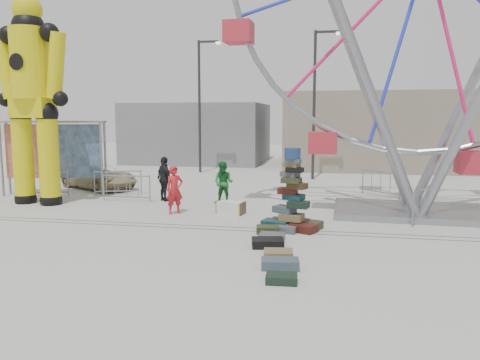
% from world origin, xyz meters
% --- Properties ---
extents(ground, '(90.00, 90.00, 0.00)m').
position_xyz_m(ground, '(0.00, 0.00, 0.00)').
color(ground, '#9E9E99').
rests_on(ground, ground).
extents(track_line_near, '(40.00, 0.04, 0.01)m').
position_xyz_m(track_line_near, '(0.00, 0.60, 0.00)').
color(track_line_near, '#47443F').
rests_on(track_line_near, ground).
extents(track_line_far, '(40.00, 0.04, 0.01)m').
position_xyz_m(track_line_far, '(0.00, 1.00, 0.00)').
color(track_line_far, '#47443F').
rests_on(track_line_far, ground).
extents(building_right, '(12.00, 8.00, 5.00)m').
position_xyz_m(building_right, '(7.00, 20.00, 2.50)').
color(building_right, gray).
rests_on(building_right, ground).
extents(building_left, '(10.00, 8.00, 4.40)m').
position_xyz_m(building_left, '(-6.00, 22.00, 2.20)').
color(building_left, gray).
rests_on(building_left, ground).
extents(lamp_post_right, '(1.41, 0.25, 8.00)m').
position_xyz_m(lamp_post_right, '(3.09, 13.00, 4.48)').
color(lamp_post_right, '#2D2D30').
rests_on(lamp_post_right, ground).
extents(lamp_post_left, '(1.41, 0.25, 8.00)m').
position_xyz_m(lamp_post_left, '(-3.91, 15.00, 4.48)').
color(lamp_post_left, '#2D2D30').
rests_on(lamp_post_left, ground).
extents(suitcase_tower, '(1.93, 1.60, 2.50)m').
position_xyz_m(suitcase_tower, '(2.76, 1.16, 0.70)').
color(suitcase_tower, '#173D47').
rests_on(suitcase_tower, ground).
extents(crash_test_dummy, '(3.29, 1.44, 8.24)m').
position_xyz_m(crash_test_dummy, '(-7.47, 3.51, 4.35)').
color(crash_test_dummy, black).
rests_on(crash_test_dummy, ground).
extents(banner_scaffold, '(4.56, 1.69, 3.26)m').
position_xyz_m(banner_scaffold, '(-8.01, 5.60, 2.45)').
color(banner_scaffold, gray).
rests_on(banner_scaffold, ground).
extents(steamer_trunk, '(1.05, 0.75, 0.44)m').
position_xyz_m(steamer_trunk, '(0.46, 3.00, 0.22)').
color(steamer_trunk, silver).
rests_on(steamer_trunk, ground).
extents(row_case_0, '(0.72, 0.56, 0.21)m').
position_xyz_m(row_case_0, '(2.10, 0.48, 0.11)').
color(row_case_0, '#31391C').
rests_on(row_case_0, ground).
extents(row_case_1, '(0.70, 0.56, 0.19)m').
position_xyz_m(row_case_1, '(2.32, -0.31, 0.10)').
color(row_case_1, '#53555B').
rests_on(row_case_1, ground).
extents(row_case_2, '(0.93, 0.73, 0.22)m').
position_xyz_m(row_case_2, '(2.30, -1.00, 0.11)').
color(row_case_2, black).
rests_on(row_case_2, ground).
extents(row_case_3, '(0.76, 0.61, 0.21)m').
position_xyz_m(row_case_3, '(2.68, -1.98, 0.10)').
color(row_case_3, olive).
rests_on(row_case_3, ground).
extents(row_case_4, '(0.91, 0.58, 0.23)m').
position_xyz_m(row_case_4, '(2.80, -2.73, 0.11)').
color(row_case_4, '#43525F').
rests_on(row_case_4, ground).
extents(row_case_5, '(0.67, 0.48, 0.18)m').
position_xyz_m(row_case_5, '(2.93, -3.64, 0.09)').
color(row_case_5, black).
rests_on(row_case_5, ground).
extents(barricade_dummy_a, '(1.89, 0.83, 1.10)m').
position_xyz_m(barricade_dummy_a, '(-8.21, 5.03, 0.55)').
color(barricade_dummy_a, gray).
rests_on(barricade_dummy_a, ground).
extents(barricade_dummy_b, '(1.92, 0.75, 1.10)m').
position_xyz_m(barricade_dummy_b, '(-5.26, 6.04, 0.55)').
color(barricade_dummy_b, gray).
rests_on(barricade_dummy_b, ground).
extents(barricade_dummy_c, '(2.00, 0.12, 1.10)m').
position_xyz_m(barricade_dummy_c, '(-4.24, 4.66, 0.55)').
color(barricade_dummy_c, gray).
rests_on(barricade_dummy_c, ground).
extents(barricade_wheel_front, '(0.93, 1.86, 1.10)m').
position_xyz_m(barricade_wheel_front, '(6.88, 3.00, 0.55)').
color(barricade_wheel_front, gray).
rests_on(barricade_wheel_front, ground).
extents(barricade_wheel_back, '(1.47, 1.50, 1.10)m').
position_xyz_m(barricade_wheel_back, '(6.09, 7.89, 0.55)').
color(barricade_wheel_back, gray).
rests_on(barricade_wheel_back, ground).
extents(pedestrian_red, '(0.74, 0.72, 1.71)m').
position_xyz_m(pedestrian_red, '(-1.50, 2.67, 0.86)').
color(pedestrian_red, red).
rests_on(pedestrian_red, ground).
extents(pedestrian_green, '(0.93, 0.79, 1.69)m').
position_xyz_m(pedestrian_green, '(-0.22, 4.84, 0.84)').
color(pedestrian_green, '#1A6828').
rests_on(pedestrian_green, ground).
extents(pedestrian_black, '(1.09, 1.05, 1.83)m').
position_xyz_m(pedestrian_black, '(-2.73, 5.02, 0.91)').
color(pedestrian_black, black).
rests_on(pedestrian_black, ground).
extents(parked_suv, '(4.55, 3.64, 1.15)m').
position_xyz_m(parked_suv, '(-6.98, 7.65, 0.58)').
color(parked_suv, tan).
rests_on(parked_suv, ground).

